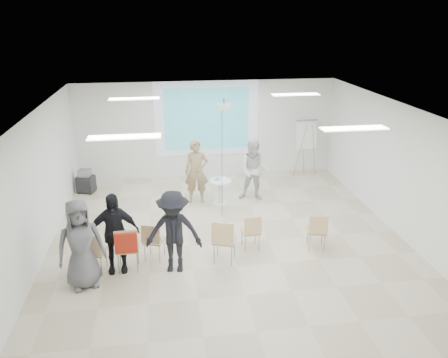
{
  "coord_description": "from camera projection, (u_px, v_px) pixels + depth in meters",
  "views": [
    {
      "loc": [
        -1.38,
        -8.65,
        4.88
      ],
      "look_at": [
        0.0,
        0.8,
        1.25
      ],
      "focal_mm": 35.0,
      "sensor_mm": 36.0,
      "label": 1
    }
  ],
  "objects": [
    {
      "name": "floor",
      "position": [
        229.0,
        245.0,
        9.94
      ],
      "size": [
        8.0,
        9.0,
        0.1
      ],
      "primitive_type": "cube",
      "color": "beige",
      "rests_on": "ground"
    },
    {
      "name": "ceiling",
      "position": [
        230.0,
        110.0,
        8.84
      ],
      "size": [
        8.0,
        9.0,
        0.1
      ],
      "primitive_type": "cube",
      "color": "white",
      "rests_on": "wall_back"
    },
    {
      "name": "wall_back",
      "position": [
        207.0,
        129.0,
        13.6
      ],
      "size": [
        8.0,
        0.1,
        3.0
      ],
      "primitive_type": "cube",
      "color": "silver",
      "rests_on": "floor"
    },
    {
      "name": "wall_left",
      "position": [
        32.0,
        192.0,
        8.84
      ],
      "size": [
        0.1,
        9.0,
        3.0
      ],
      "primitive_type": "cube",
      "color": "silver",
      "rests_on": "floor"
    },
    {
      "name": "wall_right",
      "position": [
        405.0,
        172.0,
        9.94
      ],
      "size": [
        0.1,
        9.0,
        3.0
      ],
      "primitive_type": "cube",
      "color": "silver",
      "rests_on": "floor"
    },
    {
      "name": "projection_halo",
      "position": [
        207.0,
        119.0,
        13.41
      ],
      "size": [
        3.2,
        0.01,
        2.3
      ],
      "primitive_type": "cube",
      "color": "silver",
      "rests_on": "wall_back"
    },
    {
      "name": "projection_image",
      "position": [
        207.0,
        119.0,
        13.4
      ],
      "size": [
        2.6,
        0.01,
        1.9
      ],
      "primitive_type": "cube",
      "color": "#34A6B3",
      "rests_on": "wall_back"
    },
    {
      "name": "pedestal_table",
      "position": [
        220.0,
        191.0,
        11.76
      ],
      "size": [
        0.73,
        0.73,
        0.73
      ],
      "rotation": [
        0.0,
        0.0,
        -0.28
      ],
      "color": "silver",
      "rests_on": "floor"
    },
    {
      "name": "player_left",
      "position": [
        196.0,
        167.0,
        11.74
      ],
      "size": [
        0.75,
        0.53,
        2.0
      ],
      "primitive_type": "imported",
      "rotation": [
        0.0,
        0.0,
        -0.05
      ],
      "color": "#987F5D",
      "rests_on": "floor"
    },
    {
      "name": "player_right",
      "position": [
        254.0,
        167.0,
        11.92
      ],
      "size": [
        1.1,
        0.98,
        1.9
      ],
      "primitive_type": "imported",
      "rotation": [
        0.0,
        0.0,
        -0.31
      ],
      "color": "silver",
      "rests_on": "floor"
    },
    {
      "name": "controller_left",
      "position": [
        202.0,
        153.0,
        11.88
      ],
      "size": [
        0.05,
        0.13,
        0.04
      ],
      "primitive_type": "cube",
      "rotation": [
        0.0,
        0.0,
        -0.05
      ],
      "color": "silver",
      "rests_on": "player_left"
    },
    {
      "name": "controller_right",
      "position": [
        246.0,
        153.0,
        12.01
      ],
      "size": [
        0.07,
        0.12,
        0.04
      ],
      "primitive_type": "cube",
      "rotation": [
        0.0,
        0.0,
        -0.31
      ],
      "color": "white",
      "rests_on": "player_right"
    },
    {
      "name": "chair_far_left",
      "position": [
        93.0,
        250.0,
        8.56
      ],
      "size": [
        0.49,
        0.52,
        0.9
      ],
      "rotation": [
        0.0,
        0.0,
        -0.18
      ],
      "color": "tan",
      "rests_on": "floor"
    },
    {
      "name": "chair_left_mid",
      "position": [
        127.0,
        246.0,
        8.63
      ],
      "size": [
        0.45,
        0.49,
        0.97
      ],
      "rotation": [
        0.0,
        0.0,
        0.01
      ],
      "color": "tan",
      "rests_on": "floor"
    },
    {
      "name": "chair_left_inner",
      "position": [
        153.0,
        239.0,
        9.05
      ],
      "size": [
        0.51,
        0.53,
        0.85
      ],
      "rotation": [
        0.0,
        0.0,
        -0.33
      ],
      "color": "tan",
      "rests_on": "floor"
    },
    {
      "name": "chair_center",
      "position": [
        224.0,
        238.0,
        8.93
      ],
      "size": [
        0.58,
        0.6,
        0.97
      ],
      "rotation": [
        0.0,
        0.0,
        -0.32
      ],
      "color": "tan",
      "rests_on": "floor"
    },
    {
      "name": "chair_right_inner",
      "position": [
        251.0,
        230.0,
        9.47
      ],
      "size": [
        0.41,
        0.43,
        0.82
      ],
      "rotation": [
        0.0,
        0.0,
        0.07
      ],
      "color": "tan",
      "rests_on": "floor"
    },
    {
      "name": "chair_right_far",
      "position": [
        317.0,
        229.0,
        9.46
      ],
      "size": [
        0.47,
        0.5,
        0.85
      ],
      "rotation": [
        0.0,
        0.0,
        -0.2
      ],
      "color": "tan",
      "rests_on": "floor"
    },
    {
      "name": "red_jacket",
      "position": [
        126.0,
        243.0,
        8.45
      ],
      "size": [
        0.44,
        0.1,
        0.42
      ],
      "primitive_type": "cube",
      "rotation": [
        0.0,
        0.0,
        0.01
      ],
      "color": "#B12715",
      "rests_on": "chair_left_mid"
    },
    {
      "name": "laptop",
      "position": [
        154.0,
        239.0,
        9.16
      ],
      "size": [
        0.37,
        0.31,
        0.02
      ],
      "primitive_type": "imported",
      "rotation": [
        0.0,
        0.0,
        2.81
      ],
      "color": "black",
      "rests_on": "chair_left_inner"
    },
    {
      "name": "audience_left",
      "position": [
        114.0,
        227.0,
        8.53
      ],
      "size": [
        1.15,
        0.73,
        1.93
      ],
      "primitive_type": "imported",
      "rotation": [
        0.0,
        0.0,
        0.05
      ],
      "color": "black",
      "rests_on": "floor"
    },
    {
      "name": "audience_mid",
      "position": [
        173.0,
        227.0,
        8.54
      ],
      "size": [
        1.35,
        0.88,
        1.95
      ],
      "primitive_type": "imported",
      "rotation": [
        0.0,
        0.0,
        -0.16
      ],
      "color": "black",
      "rests_on": "floor"
    },
    {
      "name": "audience_outer",
      "position": [
        80.0,
        239.0,
        8.04
      ],
      "size": [
        1.11,
        0.91,
        1.97
      ],
      "primitive_type": "imported",
      "rotation": [
        0.0,
        0.0,
        0.32
      ],
      "color": "slate",
      "rests_on": "floor"
    },
    {
      "name": "flipchart_easel",
      "position": [
        307.0,
        135.0,
        13.62
      ],
      "size": [
        0.78,
        0.59,
        1.81
      ],
      "rotation": [
        0.0,
        0.0,
        0.08
      ],
      "color": "#92959A",
      "rests_on": "floor"
    },
    {
      "name": "av_cart",
      "position": [
        86.0,
        182.0,
        12.61
      ],
      "size": [
        0.55,
        0.49,
        0.7
      ],
      "rotation": [
        0.0,
        0.0,
        -0.3
      ],
      "color": "black",
      "rests_on": "floor"
    },
    {
      "name": "ceiling_projector",
      "position": [
        224.0,
        112.0,
        10.36
      ],
      "size": [
        0.3,
        0.25,
        3.0
      ],
      "color": "white",
      "rests_on": "ceiling"
    },
    {
      "name": "fluor_panel_nw",
      "position": [
        134.0,
        99.0,
        10.45
      ],
      "size": [
        1.2,
        0.3,
        0.02
      ],
      "primitive_type": "cube",
      "color": "white",
      "rests_on": "ceiling"
    },
    {
      "name": "fluor_panel_ne",
      "position": [
        296.0,
        94.0,
        10.99
      ],
      "size": [
        1.2,
        0.3,
        0.02
      ],
      "primitive_type": "cube",
      "color": "white",
      "rests_on": "ceiling"
    },
    {
      "name": "fluor_panel_sw",
      "position": [
        125.0,
        137.0,
        7.21
      ],
      "size": [
        1.2,
        0.3,
        0.02
      ],
      "primitive_type": "cube",
      "color": "white",
      "rests_on": "ceiling"
    },
    {
      "name": "fluor_panel_se",
      "position": [
        354.0,
        128.0,
        7.75
      ],
      "size": [
        1.2,
        0.3,
        0.02
      ],
      "primitive_type": "cube",
      "color": "white",
      "rests_on": "ceiling"
    }
  ]
}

